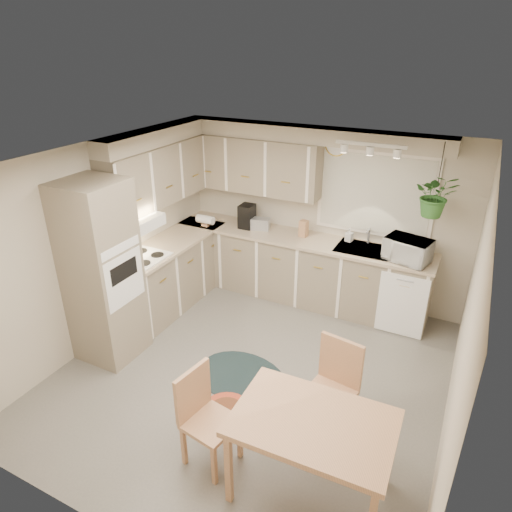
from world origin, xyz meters
The scene contains 35 objects.
floor centered at (0.00, 0.00, 0.00)m, with size 4.20×4.20×0.00m, color slate.
ceiling centered at (0.00, 0.00, 2.40)m, with size 4.20×4.20×0.00m, color silver.
wall_back centered at (0.00, 2.10, 1.20)m, with size 4.00×0.04×2.40m, color beige.
wall_front centered at (0.00, -2.10, 1.20)m, with size 4.00×0.04×2.40m, color beige.
wall_left centered at (-2.00, 0.00, 1.20)m, with size 0.04×4.20×2.40m, color beige.
wall_right centered at (2.00, 0.00, 1.20)m, with size 0.04×4.20×2.40m, color beige.
base_cab_left centered at (-1.70, 0.88, 0.45)m, with size 0.60×1.85×0.90m, color gray.
base_cab_back centered at (-0.20, 1.80, 0.45)m, with size 3.60×0.60×0.90m, color gray.
counter_left centered at (-1.69, 0.88, 0.92)m, with size 0.64×1.89×0.04m, color tan.
counter_back centered at (-0.20, 1.79, 0.92)m, with size 3.64×0.64×0.04m, color tan.
oven_stack centered at (-1.68, -0.38, 1.05)m, with size 0.65×0.65×2.10m, color gray.
wall_oven_face centered at (-1.35, -0.38, 1.05)m, with size 0.02×0.56×0.58m, color white.
upper_cab_left centered at (-1.82, 1.00, 1.83)m, with size 0.35×2.00×0.75m, color gray.
upper_cab_back centered at (-1.00, 1.93, 1.83)m, with size 2.00×0.35×0.75m, color gray.
soffit_left centered at (-1.85, 1.00, 2.30)m, with size 0.30×2.00×0.20m, color beige.
soffit_back centered at (-0.20, 1.95, 2.30)m, with size 3.60×0.30×0.20m, color beige.
cooktop centered at (-1.68, 0.30, 0.94)m, with size 0.52×0.58×0.02m, color white.
range_hood centered at (-1.70, 0.30, 1.40)m, with size 0.40×0.60×0.14m, color white.
window_blinds centered at (0.70, 2.07, 1.60)m, with size 1.40×0.02×1.00m, color white.
window_frame centered at (0.70, 2.08, 1.60)m, with size 1.50×0.02×1.10m, color white.
sink centered at (0.70, 1.80, 0.90)m, with size 0.70×0.48×0.10m, color #A8ABB0.
dishwasher_front centered at (1.30, 1.49, 0.42)m, with size 0.58×0.01×0.83m, color white.
track_light_bar centered at (0.70, 1.55, 2.33)m, with size 0.80×0.04×0.04m, color white.
wall_clock centered at (0.15, 2.07, 2.18)m, with size 0.30×0.30×0.03m, color gold.
dining_table centered at (1.09, -1.10, 0.39)m, with size 1.23×0.82×0.77m, color tan.
chair_left centered at (0.22, -1.19, 0.45)m, with size 0.42×0.42×0.91m, color tan.
chair_back centered at (1.01, -0.43, 0.47)m, with size 0.44×0.44×0.95m, color tan.
braided_rug centered at (-0.07, -0.11, 0.01)m, with size 1.07×0.80×0.01m, color black.
pet_bed centered at (0.08, -0.72, 0.06)m, with size 0.49×0.49×0.11m, color #B03C23.
microwave centered at (1.25, 1.70, 1.12)m, with size 0.53×0.29×0.36m, color white.
soap_bottle centered at (0.45, 1.95, 0.98)m, with size 0.09×0.19×0.09m, color white.
hanging_plant centered at (1.46, 1.70, 1.75)m, with size 0.46×0.51×0.40m, color #316C2B.
coffee_maker centered at (-1.01, 1.80, 1.11)m, with size 0.19×0.23×0.34m, color black.
toaster centered at (-0.80, 1.82, 1.02)m, with size 0.27×0.15×0.16m, color #A8ABB0.
knife_block centered at (-0.16, 1.85, 1.05)m, with size 0.10×0.10×0.23m, color tan.
Camera 1 is at (1.86, -3.60, 3.39)m, focal length 32.00 mm.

